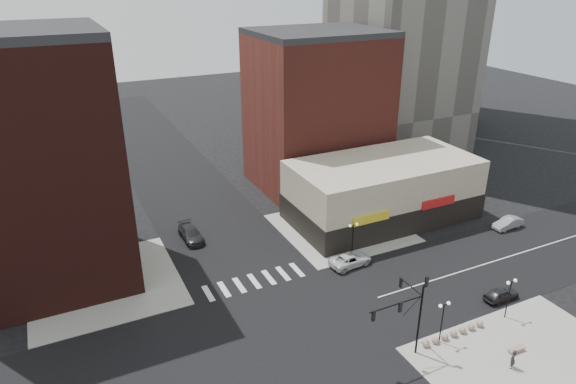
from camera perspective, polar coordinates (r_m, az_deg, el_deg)
ground at (r=49.51m, az=0.09°, el=-14.61°), size 240.00×240.00×0.00m
road_ew at (r=49.50m, az=0.09°, el=-14.60°), size 200.00×14.00×0.02m
road_ns at (r=49.50m, az=0.09°, el=-14.60°), size 14.00×200.00×0.02m
sidewalk_nw at (r=58.18m, az=-19.66°, el=-9.63°), size 15.00×15.00×0.12m
sidewalk_ne at (r=66.13m, az=5.90°, el=-4.00°), size 15.00×15.00×0.12m
sidewalk_se at (r=49.69m, az=25.71°, el=-17.20°), size 18.00×14.00×0.12m
building_nw at (r=56.43m, az=-26.43°, el=2.35°), size 16.00×15.00×25.00m
building_ne_midrise at (r=76.36m, az=3.24°, el=8.76°), size 18.00×15.00×22.00m
building_ne_row at (r=68.46m, az=10.44°, el=-0.27°), size 24.20×12.20×8.00m
traffic_signal at (r=44.55m, az=13.30°, el=-12.33°), size 5.59×3.09×7.77m
street_lamp_se_a at (r=47.56m, az=16.88°, el=-12.68°), size 1.22×0.32×4.16m
street_lamp_se_b at (r=52.67m, az=23.47°, el=-9.87°), size 1.22×0.32×4.16m
street_lamp_ne at (r=58.60m, az=7.25°, el=-4.36°), size 1.22×0.32×4.16m
bollard_row at (r=50.22m, az=17.93°, el=-14.71°), size 6.95×0.65×0.65m
white_suv at (r=58.24m, az=6.95°, el=-7.48°), size 5.20×2.78×1.39m
dark_sedan_east at (r=56.59m, az=22.61°, el=-10.43°), size 3.83×1.56×1.30m
silver_sedan at (r=71.36m, az=23.24°, el=-3.19°), size 4.33×1.66×1.41m
dark_sedan_north at (r=64.02m, az=-10.75°, el=-4.59°), size 2.35×5.41×1.55m
pedestrian at (r=48.28m, az=23.71°, el=-16.64°), size 0.78×0.75×1.79m
stone_bench at (r=50.52m, az=24.05°, el=-15.71°), size 1.65×0.56×0.38m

